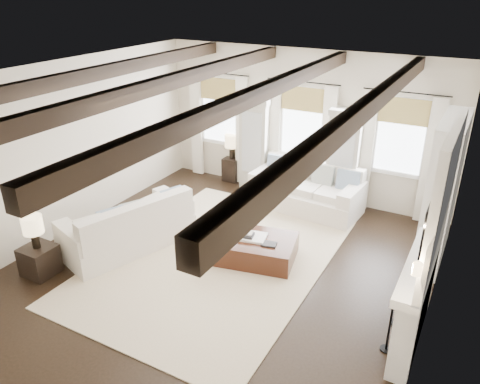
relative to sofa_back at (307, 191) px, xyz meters
The scene contains 16 objects.
ground 3.17m from the sofa_back, 97.68° to the right, with size 7.50×7.50×0.00m, color black.
room_shell 2.70m from the sofa_back, 81.65° to the right, with size 6.54×7.54×3.22m.
area_rug 2.80m from the sofa_back, 103.20° to the right, with size 3.55×5.00×0.02m, color beige.
sofa_back is the anchor object (origin of this frame).
sofa_left 3.78m from the sofa_back, 125.32° to the right, with size 1.72×2.51×0.98m.
ottoman 2.37m from the sofa_back, 93.06° to the right, with size 1.53×0.96×0.40m, color black.
tray 2.35m from the sofa_back, 92.81° to the right, with size 0.50×0.38×0.04m, color white.
book_lower 2.41m from the sofa_back, 94.62° to the right, with size 0.26×0.20×0.04m, color #262628.
book_upper 2.39m from the sofa_back, 94.92° to the right, with size 0.22×0.17×0.03m, color beige.
book_loose 2.43m from the sofa_back, 83.95° to the right, with size 0.24×0.18×0.03m, color #262628.
side_table_front 5.33m from the sofa_back, 123.65° to the right, with size 0.50×0.50×0.50m, color black.
lamp_front 5.35m from the sofa_back, 123.65° to the right, with size 0.33×0.33×0.56m.
side_table_back 2.21m from the sofa_back, 165.69° to the left, with size 0.38×0.38×0.56m, color black.
lamp_back 2.28m from the sofa_back, 165.69° to the left, with size 0.34×0.34×0.58m.
candlestick_near 4.28m from the sofa_back, 54.57° to the right, with size 0.16×0.16×0.78m.
candlestick_far 3.81m from the sofa_back, 49.39° to the right, with size 0.16×0.16×0.80m.
Camera 1 is at (3.49, -5.46, 4.45)m, focal length 35.00 mm.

